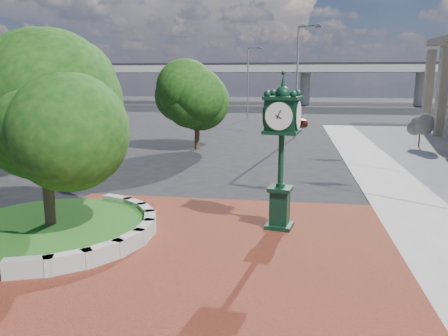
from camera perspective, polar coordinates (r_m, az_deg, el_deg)
ground at (r=13.90m, az=-3.13°, el=-9.83°), size 200.00×200.00×0.00m
plaza at (r=12.99m, az=-4.05°, el=-11.35°), size 12.00×12.00×0.04m
planter_wall at (r=14.57m, az=-13.72°, el=-7.98°), size 2.96×6.77×0.54m
grass_bed at (r=15.60m, az=-21.58°, el=-7.44°), size 6.10×6.10×0.40m
overpass at (r=82.69m, az=6.94°, el=12.74°), size 90.00×12.00×7.50m
tree_planter at (r=14.86m, az=-22.62°, el=5.52°), size 5.20×5.20×6.33m
tree_street at (r=31.41m, az=-3.60°, el=8.37°), size 4.40×4.40×5.45m
post_clock at (r=14.61m, az=7.51°, el=2.85°), size 1.24×1.24×5.22m
parked_car at (r=47.79m, az=9.37°, el=6.33°), size 2.74×4.21×1.33m
street_lamp_near at (r=37.90m, az=9.86°, el=12.10°), size 1.95×1.01×9.23m
street_lamp_far at (r=53.95m, az=3.34°, el=11.68°), size 1.84×0.79×8.52m
shrub_far at (r=35.33m, az=24.28°, el=5.06°), size 1.20×1.20×2.20m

